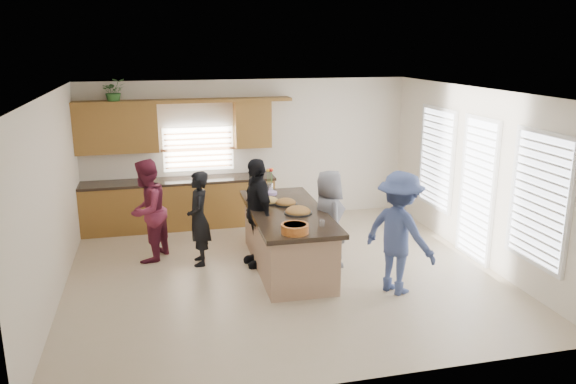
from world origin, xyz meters
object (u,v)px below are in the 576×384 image
object	(u,v)px
salad_bowl	(295,228)
woman_right_front	(328,219)
island	(287,240)
woman_left_front	(257,212)
woman_right_back	(399,233)
woman_left_back	(199,219)
woman_left_mid	(147,211)

from	to	relation	value
salad_bowl	woman_right_front	world-z (taller)	woman_right_front
island	woman_right_front	world-z (taller)	woman_right_front
woman_left_front	woman_right_front	bearing A→B (deg)	65.45
woman_left_front	woman_right_back	bearing A→B (deg)	41.56
island	woman_left_back	distance (m)	1.46
salad_bowl	woman_left_back	world-z (taller)	woman_left_back
woman_left_mid	woman_right_back	distance (m)	4.06
woman_left_back	woman_left_mid	distance (m)	0.89
woman_left_back	woman_right_front	world-z (taller)	woman_right_front
woman_left_front	woman_right_back	distance (m)	2.31
salad_bowl	woman_left_back	size ratio (longest dim) A/B	0.25
woman_left_mid	woman_left_front	xyz separation A→B (m)	(1.71, -0.61, 0.03)
woman_left_back	woman_right_front	size ratio (longest dim) A/B	0.98
island	woman_left_back	size ratio (longest dim) A/B	1.78
island	woman_right_back	xyz separation A→B (m)	(1.32, -1.27, 0.43)
woman_left_back	woman_right_front	xyz separation A→B (m)	(2.00, -0.56, 0.02)
island	woman_left_front	xyz separation A→B (m)	(-0.44, 0.22, 0.42)
island	woman_left_front	size ratio (longest dim) A/B	1.55
woman_left_mid	woman_right_back	bearing A→B (deg)	86.02
island	woman_left_mid	xyz separation A→B (m)	(-2.15, 0.83, 0.39)
island	salad_bowl	xyz separation A→B (m)	(-0.16, -1.10, 0.57)
woman_left_back	salad_bowl	bearing A→B (deg)	38.04
salad_bowl	woman_right_back	bearing A→B (deg)	-6.39
salad_bowl	woman_left_front	distance (m)	1.36
island	woman_left_mid	world-z (taller)	woman_left_mid
woman_right_back	woman_right_front	world-z (taller)	woman_right_back
woman_right_front	woman_left_mid	bearing A→B (deg)	67.59
salad_bowl	woman_left_back	distance (m)	1.98
woman_left_back	woman_right_back	world-z (taller)	woman_right_back
island	salad_bowl	bearing A→B (deg)	-96.94
island	woman_right_front	bearing A→B (deg)	-7.51
woman_left_mid	woman_right_back	xyz separation A→B (m)	(3.47, -2.10, 0.04)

